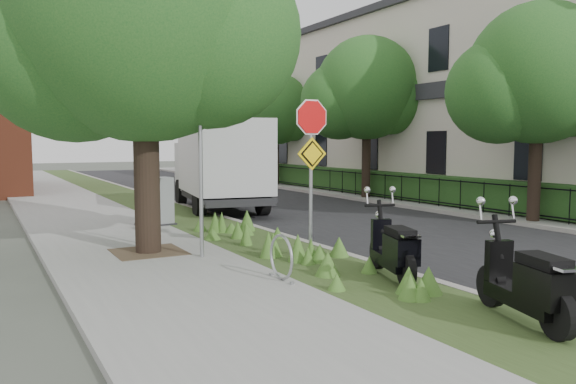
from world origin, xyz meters
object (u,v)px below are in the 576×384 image
scooter_far (396,254)px  utility_cabinet (155,202)px  box_truck (220,161)px  sign_assembly (311,146)px  scooter_near (533,291)px

scooter_far → utility_cabinet: (-1.73, 8.04, 0.19)m
utility_cabinet → box_truck: bearing=43.1°
sign_assembly → box_truck: size_ratio=0.52×
scooter_near → scooter_far: bearing=88.6°
sign_assembly → box_truck: 8.98m
scooter_far → utility_cabinet: bearing=102.2°
box_truck → scooter_far: bearing=-97.1°
scooter_near → scooter_far: scooter_near is taller
sign_assembly → utility_cabinet: size_ratio=2.47×
sign_assembly → utility_cabinet: (-1.40, 5.91, -1.58)m
sign_assembly → scooter_near: bearing=-86.8°
sign_assembly → utility_cabinet: 6.28m
sign_assembly → scooter_near: (0.27, -4.79, -1.76)m
scooter_far → box_truck: size_ratio=0.29×
scooter_near → box_truck: bearing=84.0°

